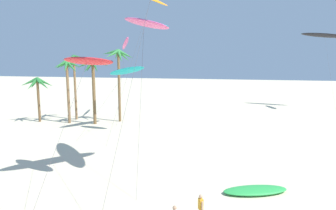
{
  "coord_description": "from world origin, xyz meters",
  "views": [
    {
      "loc": [
        5.35,
        2.26,
        8.79
      ],
      "look_at": [
        0.89,
        20.36,
        6.0
      ],
      "focal_mm": 31.09,
      "sensor_mm": 36.0,
      "label": 1
    }
  ],
  "objects": [
    {
      "name": "grounded_kite_0",
      "position": [
        6.63,
        21.69,
        0.19
      ],
      "size": [
        4.69,
        3.02,
        0.36
      ],
      "color": "green",
      "rests_on": "ground"
    },
    {
      "name": "palm_tree_2",
      "position": [
        -18.74,
        41.53,
        8.15
      ],
      "size": [
        4.54,
        4.86,
        9.81
      ],
      "color": "olive",
      "rests_on": "ground"
    },
    {
      "name": "palm_tree_0",
      "position": [
        -23.09,
        38.65,
        5.4
      ],
      "size": [
        4.13,
        4.44,
        6.57
      ],
      "color": "brown",
      "rests_on": "ground"
    },
    {
      "name": "palm_tree_4",
      "position": [
        -11.75,
        41.71,
        8.68
      ],
      "size": [
        4.91,
        4.45,
        10.58
      ],
      "color": "brown",
      "rests_on": "ground"
    },
    {
      "name": "palm_tree_1",
      "position": [
        -18.34,
        38.89,
        7.33
      ],
      "size": [
        3.78,
        3.99,
        9.06
      ],
      "color": "olive",
      "rests_on": "ground"
    },
    {
      "name": "person_foreground_walker",
      "position": [
        3.53,
        17.08,
        0.91
      ],
      "size": [
        0.33,
        0.45,
        1.67
      ],
      "color": "black",
      "rests_on": "ground"
    },
    {
      "name": "flying_kite_7",
      "position": [
        -8.16,
        35.8,
        7.67
      ],
      "size": [
        6.58,
        6.41,
        8.55
      ],
      "color": "#19B2B7",
      "rests_on": "ground"
    },
    {
      "name": "flying_kite_6",
      "position": [
        20.48,
        63.33,
        13.65
      ],
      "size": [
        8.15,
        11.01,
        14.55
      ],
      "color": "black",
      "rests_on": "ground"
    },
    {
      "name": "palm_tree_3",
      "position": [
        -14.42,
        39.2,
        7.36
      ],
      "size": [
        4.19,
        3.99,
        9.18
      ],
      "color": "brown",
      "rests_on": "ground"
    },
    {
      "name": "flying_kite_1",
      "position": [
        -12.23,
        45.73,
        11.6
      ],
      "size": [
        3.81,
        10.13,
        12.85
      ],
      "color": "#EA5193",
      "rests_on": "ground"
    },
    {
      "name": "flying_kite_5",
      "position": [
        -1.98,
        24.24,
        11.74
      ],
      "size": [
        6.44,
        9.03,
        12.88
      ],
      "color": "#EA5193",
      "rests_on": "ground"
    },
    {
      "name": "flying_kite_8",
      "position": [
        -5.27,
        21.21,
        8.84
      ],
      "size": [
        5.16,
        11.29,
        9.31
      ],
      "color": "red",
      "rests_on": "ground"
    }
  ]
}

